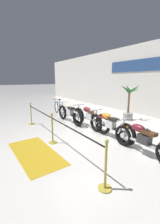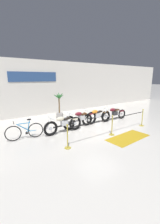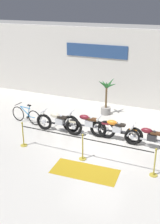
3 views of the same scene
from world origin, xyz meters
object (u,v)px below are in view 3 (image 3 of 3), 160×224
(motorcycle_maroon_3, at_px, (150,138))
(potted_palm_left_of_row, at_px, (106,99))
(motorcycle_cream_0, at_px, (59,123))
(stanchion_mid_right, at_px, (154,166))
(motorcycle_orange_2, at_px, (116,130))
(motorcycle_maroon_1, at_px, (88,125))
(floor_banner, at_px, (85,171))
(stanchion_far_left, at_px, (56,138))
(bicycle, at_px, (26,115))
(stanchion_mid_left, at_px, (83,151))

(motorcycle_maroon_3, bearing_deg, potted_palm_left_of_row, 135.30)
(motorcycle_cream_0, xyz_separation_m, stanchion_mid_right, (4.53, -1.69, -0.12))
(motorcycle_orange_2, xyz_separation_m, motorcycle_maroon_3, (1.47, -0.13, -0.01))
(potted_palm_left_of_row, bearing_deg, stanchion_mid_right, -54.56)
(motorcycle_maroon_1, distance_m, stanchion_mid_right, 3.77)
(potted_palm_left_of_row, xyz_separation_m, floor_banner, (1.04, -5.32, -0.83))
(motorcycle_orange_2, relative_size, stanchion_far_left, 0.43)
(motorcycle_maroon_3, relative_size, stanchion_far_left, 0.41)
(motorcycle_maroon_1, xyz_separation_m, potted_palm_left_of_row, (-0.06, 2.63, 0.34))
(bicycle, bearing_deg, stanchion_mid_right, -17.24)
(stanchion_mid_left, xyz_separation_m, stanchion_mid_right, (2.63, 0.00, 0.00))
(stanchion_far_left, distance_m, stanchion_mid_right, 3.76)
(motorcycle_maroon_1, height_order, floor_banner, motorcycle_maroon_1)
(motorcycle_cream_0, bearing_deg, potted_palm_left_of_row, 66.58)
(floor_banner, bearing_deg, stanchion_mid_right, 14.80)
(stanchion_mid_left, relative_size, floor_banner, 0.45)
(potted_palm_left_of_row, xyz_separation_m, stanchion_mid_left, (0.64, -4.59, -0.47))
(floor_banner, bearing_deg, potted_palm_left_of_row, 97.75)
(motorcycle_maroon_3, height_order, floor_banner, motorcycle_maroon_3)
(motorcycle_maroon_1, xyz_separation_m, bicycle, (-3.24, 0.04, -0.09))
(stanchion_far_left, bearing_deg, motorcycle_maroon_3, 29.30)
(potted_palm_left_of_row, height_order, stanchion_far_left, potted_palm_left_of_row)
(stanchion_mid_right, bearing_deg, stanchion_far_left, 180.00)
(motorcycle_maroon_1, height_order, stanchion_mid_right, stanchion_mid_right)
(motorcycle_orange_2, distance_m, motorcycle_maroon_3, 1.48)
(potted_palm_left_of_row, bearing_deg, motorcycle_cream_0, -113.42)
(motorcycle_cream_0, distance_m, motorcycle_maroon_3, 4.05)
(motorcycle_cream_0, distance_m, potted_palm_left_of_row, 3.18)
(bicycle, bearing_deg, motorcycle_cream_0, -9.07)
(motorcycle_maroon_3, distance_m, stanchion_mid_right, 1.90)
(bicycle, height_order, stanchion_far_left, stanchion_far_left)
(bicycle, distance_m, floor_banner, 5.04)
(motorcycle_orange_2, xyz_separation_m, stanchion_far_left, (-1.80, -1.97, 0.19))
(motorcycle_maroon_3, xyz_separation_m, floor_banner, (-1.75, -2.56, -0.46))
(motorcycle_cream_0, relative_size, bicycle, 1.30)
(motorcycle_cream_0, distance_m, motorcycle_orange_2, 2.59)
(motorcycle_cream_0, height_order, bicycle, bicycle)
(motorcycle_maroon_3, height_order, bicycle, bicycle)
(stanchion_far_left, distance_m, stanchion_mid_left, 1.16)
(bicycle, bearing_deg, floor_banner, -32.92)
(motorcycle_maroon_3, bearing_deg, stanchion_far_left, -150.70)
(bicycle, xyz_separation_m, stanchion_mid_right, (6.45, -2.00, -0.04))
(motorcycle_maroon_3, height_order, stanchion_mid_left, stanchion_mid_left)
(potted_palm_left_of_row, bearing_deg, floor_banner, -78.99)
(potted_palm_left_of_row, relative_size, stanchion_mid_right, 1.84)
(stanchion_mid_right, distance_m, floor_banner, 2.38)
(motorcycle_orange_2, height_order, potted_palm_left_of_row, potted_palm_left_of_row)
(motorcycle_cream_0, bearing_deg, stanchion_mid_left, -41.84)
(motorcycle_orange_2, distance_m, stanchion_mid_right, 2.78)
(motorcycle_maroon_1, xyz_separation_m, stanchion_far_left, (-0.54, -1.97, 0.17))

